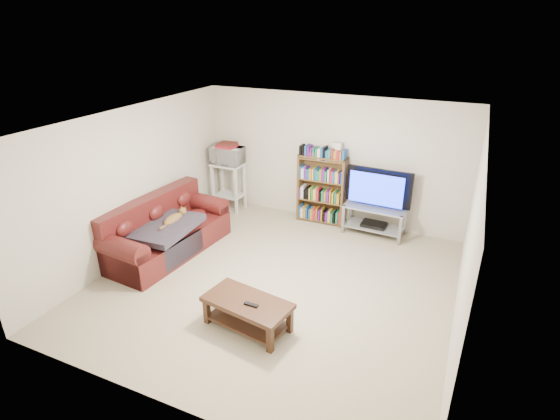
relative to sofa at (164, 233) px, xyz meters
The scene contains 19 objects.
floor 2.12m from the sofa, ahead, with size 5.00×5.00×0.00m, color tan.
ceiling 2.94m from the sofa, ahead, with size 5.00×5.00×0.00m, color white.
wall_back 3.29m from the sofa, 48.79° to the left, with size 5.00×5.00×0.00m, color silver.
wall_front 3.46m from the sofa, 51.38° to the right, with size 5.00×5.00×0.00m, color silver.
wall_left 0.97m from the sofa, 164.40° to the right, with size 5.00×5.00×0.00m, color silver.
wall_right 4.67m from the sofa, ahead, with size 5.00×5.00×0.00m, color silver.
sofa is the anchor object (origin of this frame).
blanket 0.33m from the sofa, 43.91° to the right, with size 0.85×1.10×0.10m, color #312B36.
cat 0.34m from the sofa, ahead, with size 0.24×0.60×0.18m, color brown, non-canonical shape.
coffee_table 2.51m from the sofa, 28.43° to the right, with size 1.18×0.72×0.40m.
remote 2.62m from the sofa, 28.75° to the right, with size 0.18×0.05×0.02m, color black.
tv_stand 3.69m from the sofa, 33.95° to the left, with size 1.11×0.54×0.54m.
television 3.73m from the sofa, 33.95° to the left, with size 1.17×0.15×0.67m, color black.
dvd_player 3.69m from the sofa, 33.95° to the left, with size 0.43×0.30×0.06m, color black.
bookshelf 2.98m from the sofa, 47.56° to the left, with size 0.91×0.29×1.31m.
shelf_clutter 3.23m from the sofa, 46.37° to the left, with size 0.67×0.20×0.28m.
microwave_stand 2.02m from the sofa, 87.56° to the left, with size 0.61×0.44×0.97m.
microwave 2.16m from the sofa, 87.56° to the left, with size 0.60×0.41×0.33m, color silver.
game_boxes 2.24m from the sofa, 87.56° to the left, with size 0.35×0.31×0.05m, color maroon.
Camera 1 is at (2.33, -5.02, 3.63)m, focal length 28.00 mm.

